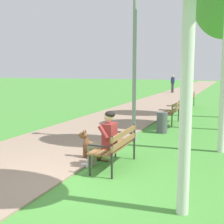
{
  "coord_description": "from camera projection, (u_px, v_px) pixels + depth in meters",
  "views": [
    {
      "loc": [
        2.77,
        -4.43,
        2.1
      ],
      "look_at": [
        -0.44,
        3.32,
        0.9
      ],
      "focal_mm": 47.19,
      "sensor_mm": 36.0,
      "label": 1
    }
  ],
  "objects": [
    {
      "name": "litter_bin",
      "position": [
        162.0,
        123.0,
        9.88
      ],
      "size": [
        0.36,
        0.36,
        0.7
      ],
      "primitive_type": "cylinder",
      "color": "#515156",
      "rests_on": "ground"
    },
    {
      "name": "paved_path",
      "position": [
        182.0,
        92.0,
        28.02
      ],
      "size": [
        3.31,
        60.0,
        0.04
      ],
      "primitive_type": "cube",
      "color": "gray",
      "rests_on": "ground"
    },
    {
      "name": "park_bench_near",
      "position": [
        116.0,
        144.0,
        6.35
      ],
      "size": [
        0.55,
        1.5,
        0.85
      ],
      "color": "olive",
      "rests_on": "ground"
    },
    {
      "name": "person_seated_on_near_bench",
      "position": [
        105.0,
        137.0,
        6.28
      ],
      "size": [
        0.74,
        0.49,
        1.25
      ],
      "color": "gray",
      "rests_on": "ground"
    },
    {
      "name": "park_bench_far",
      "position": [
        189.0,
        98.0,
        16.69
      ],
      "size": [
        0.55,
        1.5,
        0.85
      ],
      "color": "olive",
      "rests_on": "ground"
    },
    {
      "name": "lamp_post_near",
      "position": [
        134.0,
        58.0,
        8.37
      ],
      "size": [
        0.24,
        0.24,
        4.74
      ],
      "color": "gray",
      "rests_on": "ground"
    },
    {
      "name": "pedestrian_distant",
      "position": [
        173.0,
        84.0,
        27.04
      ],
      "size": [
        0.32,
        0.22,
        1.65
      ],
      "color": "#383842",
      "rests_on": "ground"
    },
    {
      "name": "park_bench_mid",
      "position": [
        171.0,
        111.0,
        11.52
      ],
      "size": [
        0.55,
        1.5,
        0.85
      ],
      "color": "olive",
      "rests_on": "ground"
    },
    {
      "name": "ground_plane",
      "position": [
        65.0,
        185.0,
        5.4
      ],
      "size": [
        120.0,
        120.0,
        0.0
      ],
      "primitive_type": "plane",
      "color": "#478E38"
    },
    {
      "name": "dog_brown",
      "position": [
        92.0,
        149.0,
        6.93
      ],
      "size": [
        0.83,
        0.29,
        0.71
      ],
      "color": "brown",
      "rests_on": "ground"
    }
  ]
}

